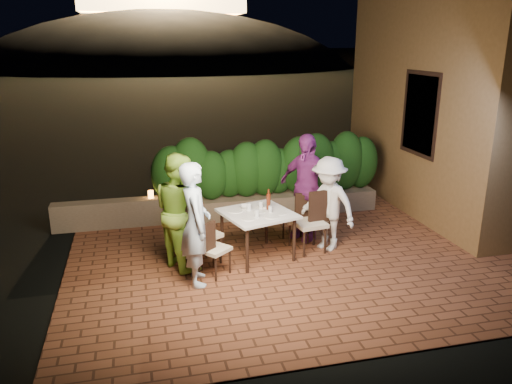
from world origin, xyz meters
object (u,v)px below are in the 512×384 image
object	(u,v)px
chair_left_front	(214,248)
parapet_lamp	(151,194)
bowl	(246,207)
diner_blue	(196,224)
diner_purple	(306,187)
dining_table	(258,235)
chair_right_back	(296,218)
chair_left_back	(203,233)
chair_right_front	(310,222)
diner_green	(180,211)
diner_white	(328,204)
beer_bottle	(268,199)

from	to	relation	value
chair_left_front	parapet_lamp	distance (m)	2.52
bowl	parapet_lamp	world-z (taller)	bowl
diner_blue	diner_purple	xyz separation A→B (m)	(2.03, 1.23, 0.04)
bowl	dining_table	bearing A→B (deg)	-62.09
chair_right_back	diner_blue	bearing A→B (deg)	29.75
chair_left_back	chair_right_front	xyz separation A→B (m)	(1.74, 0.06, 0.01)
chair_right_front	diner_purple	world-z (taller)	diner_purple
bowl	diner_green	distance (m)	1.11
chair_right_back	parapet_lamp	distance (m)	2.77
chair_right_front	parapet_lamp	xyz separation A→B (m)	(-2.43, 1.91, 0.07)
dining_table	chair_right_front	distance (m)	0.88
chair_right_back	dining_table	bearing A→B (deg)	29.65
chair_left_front	diner_white	world-z (taller)	diner_white
chair_right_front	diner_white	world-z (taller)	diner_white
diner_green	diner_blue	bearing A→B (deg)	169.01
beer_bottle	chair_left_front	world-z (taller)	beer_bottle
chair_right_back	bowl	bearing A→B (deg)	12.96
chair_left_back	diner_purple	xyz separation A→B (m)	(1.85, 0.63, 0.43)
diner_white	diner_purple	xyz separation A→B (m)	(-0.20, 0.54, 0.14)
diner_white	diner_purple	distance (m)	0.60
chair_right_front	diner_green	bearing A→B (deg)	-6.64
dining_table	bowl	xyz separation A→B (m)	(-0.13, 0.24, 0.40)
dining_table	beer_bottle	xyz separation A→B (m)	(0.20, 0.09, 0.54)
dining_table	chair_left_back	bearing A→B (deg)	-178.32
chair_right_back	chair_right_front	bearing A→B (deg)	100.10
chair_right_front	chair_left_front	bearing A→B (deg)	8.31
chair_right_back	diner_green	bearing A→B (deg)	12.50
dining_table	chair_right_front	world-z (taller)	chair_right_front
dining_table	chair_left_front	xyz separation A→B (m)	(-0.76, -0.45, 0.05)
bowl	chair_right_front	distance (m)	1.06
diner_white	bowl	bearing A→B (deg)	-130.91
dining_table	bowl	size ratio (longest dim) A/B	5.33
chair_left_front	dining_table	bearing A→B (deg)	-9.61
chair_right_front	diner_blue	distance (m)	2.05
beer_bottle	diner_green	bearing A→B (deg)	-175.54
bowl	diner_green	size ratio (longest dim) A/B	0.11
chair_left_front	chair_right_front	distance (m)	1.70
chair_right_back	diner_purple	bearing A→B (deg)	-148.67
beer_bottle	diner_green	distance (m)	1.40
dining_table	chair_left_back	distance (m)	0.87
beer_bottle	diner_white	distance (m)	1.01
beer_bottle	chair_right_front	xyz separation A→B (m)	(0.67, -0.06, -0.42)
beer_bottle	diner_purple	bearing A→B (deg)	32.84
bowl	parapet_lamp	xyz separation A→B (m)	(-1.43, 1.70, -0.20)
bowl	chair_left_back	size ratio (longest dim) A/B	0.19
dining_table	diner_purple	bearing A→B (deg)	31.34
dining_table	beer_bottle	distance (m)	0.59
chair_right_back	chair_left_back	bearing A→B (deg)	15.45
bowl	diner_green	xyz separation A→B (m)	(-1.07, -0.26, 0.11)
beer_bottle	diner_purple	xyz separation A→B (m)	(0.79, 0.51, 0.00)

